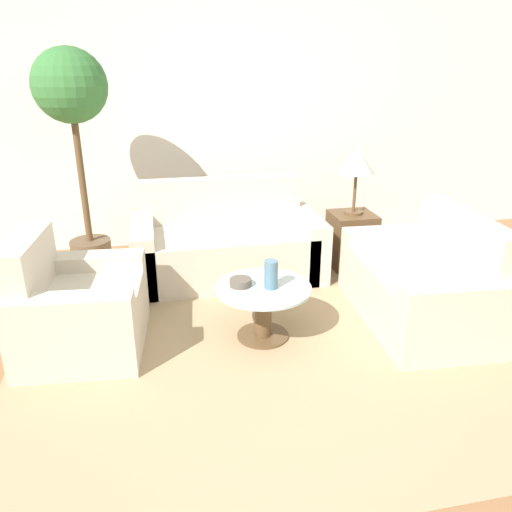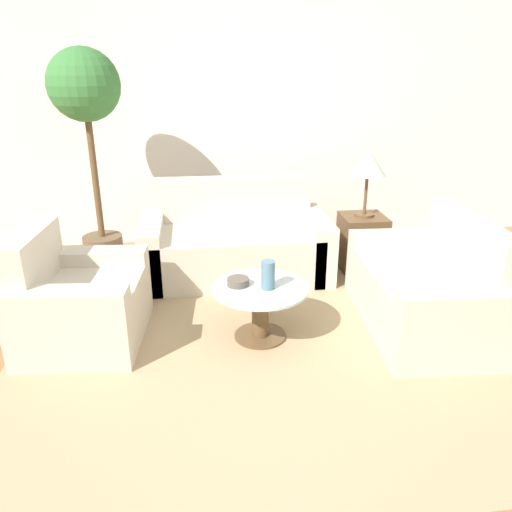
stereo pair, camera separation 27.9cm
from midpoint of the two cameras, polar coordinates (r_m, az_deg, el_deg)
ground_plane at (r=3.15m, az=4.18°, el=-16.27°), size 14.00×14.00×0.00m
wall_back at (r=5.49m, az=-1.68°, el=15.03°), size 10.00×0.06×2.60m
rug at (r=3.76m, az=2.63°, el=-9.20°), size 3.53×3.33×0.01m
sofa_main at (r=4.75m, az=-0.77°, el=1.35°), size 1.73×0.88×0.87m
armchair at (r=3.79m, az=-17.96°, el=-5.28°), size 0.89×0.99×0.84m
loveseat at (r=4.07m, az=21.33°, el=-3.82°), size 0.91×1.41×0.85m
coffee_table at (r=3.63m, az=2.70°, el=-5.64°), size 0.70×0.70×0.41m
side_table at (r=4.97m, az=13.57°, el=1.48°), size 0.41×0.41×0.54m
table_lamp at (r=4.77m, az=14.37°, el=10.08°), size 0.33×0.33×0.63m
potted_plant at (r=4.75m, az=-17.06°, el=15.08°), size 0.63×0.63×2.04m
vase at (r=3.51m, az=3.66°, el=-2.21°), size 0.10×0.10×0.21m
bowl at (r=3.58m, az=0.17°, el=-2.99°), size 0.16×0.16×0.05m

